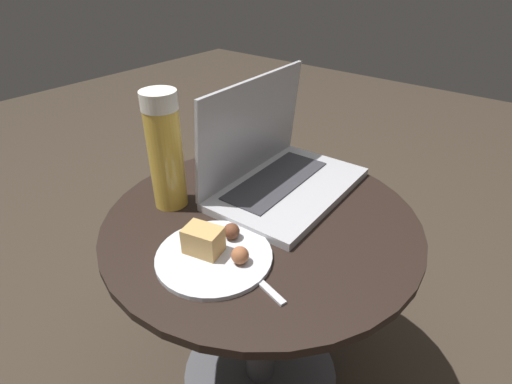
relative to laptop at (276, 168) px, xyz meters
name	(u,v)px	position (x,y,z in m)	size (l,w,h in m)	color
ground_plane	(260,373)	(-0.12, -0.05, -0.58)	(6.00, 6.00, 0.00)	#382D23
table	(261,276)	(-0.12, -0.05, -0.22)	(0.65, 0.65, 0.53)	#515156
laptop	(276,168)	(0.00, 0.00, 0.00)	(0.38, 0.25, 0.25)	#B2B2B7
beer_glass	(165,151)	(-0.20, 0.14, 0.08)	(0.07, 0.07, 0.25)	gold
snack_plate	(214,251)	(-0.27, -0.06, -0.04)	(0.21, 0.21, 0.06)	silver
fork	(245,268)	(-0.26, -0.13, -0.05)	(0.06, 0.18, 0.00)	silver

